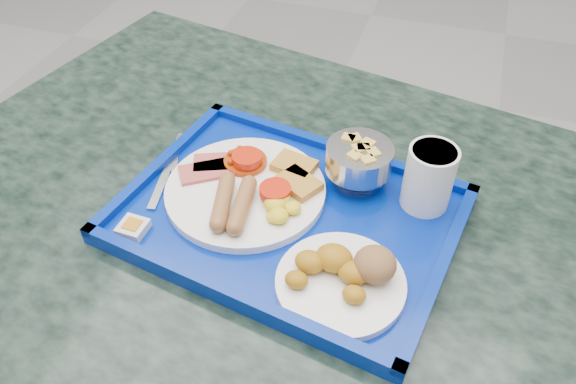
# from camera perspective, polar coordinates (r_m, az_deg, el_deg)

# --- Properties ---
(floor) EXTENTS (6.00, 6.00, 0.00)m
(floor) POSITION_cam_1_polar(r_m,az_deg,el_deg) (1.56, -7.30, -14.62)
(floor) COLOR gray
(floor) RESTS_ON ground
(table) EXTENTS (1.33, 1.02, 0.75)m
(table) POSITION_cam_1_polar(r_m,az_deg,el_deg) (0.94, 1.10, -10.51)
(table) COLOR gray
(table) RESTS_ON floor
(tray) EXTENTS (0.50, 0.40, 0.03)m
(tray) POSITION_cam_1_polar(r_m,az_deg,el_deg) (0.78, 0.00, -2.45)
(tray) COLOR #032295
(tray) RESTS_ON table
(main_plate) EXTENTS (0.23, 0.23, 0.04)m
(main_plate) POSITION_cam_1_polar(r_m,az_deg,el_deg) (0.80, -3.92, 0.33)
(main_plate) COLOR white
(main_plate) RESTS_ON tray
(bread_plate) EXTENTS (0.16, 0.16, 0.05)m
(bread_plate) POSITION_cam_1_polar(r_m,az_deg,el_deg) (0.69, 5.81, -8.40)
(bread_plate) COLOR white
(bread_plate) RESTS_ON tray
(fruit_bowl) EXTENTS (0.10, 0.10, 0.07)m
(fruit_bowl) POSITION_cam_1_polar(r_m,az_deg,el_deg) (0.80, 7.23, 3.34)
(fruit_bowl) COLOR #A9A9AB
(fruit_bowl) RESTS_ON tray
(juice_cup) EXTENTS (0.07, 0.07, 0.09)m
(juice_cup) POSITION_cam_1_polar(r_m,az_deg,el_deg) (0.78, 14.15, 1.59)
(juice_cup) COLOR white
(juice_cup) RESTS_ON tray
(spoon) EXTENTS (0.08, 0.15, 0.01)m
(spoon) POSITION_cam_1_polar(r_m,az_deg,el_deg) (0.87, -8.54, 3.50)
(spoon) COLOR #A9A9AB
(spoon) RESTS_ON tray
(knife) EXTENTS (0.05, 0.17, 0.00)m
(knife) POSITION_cam_1_polar(r_m,az_deg,el_deg) (0.86, -12.12, 2.27)
(knife) COLOR #A9A9AB
(knife) RESTS_ON tray
(jam_packet) EXTENTS (0.04, 0.04, 0.01)m
(jam_packet) POSITION_cam_1_polar(r_m,az_deg,el_deg) (0.78, -15.46, -3.51)
(jam_packet) COLOR silver
(jam_packet) RESTS_ON tray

